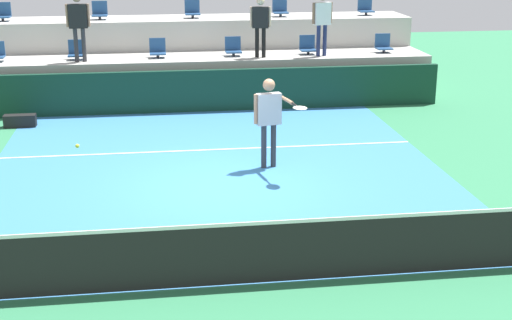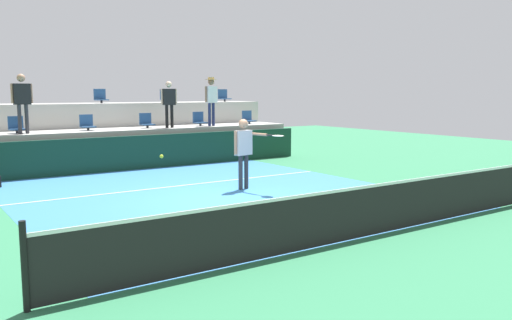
{
  "view_description": "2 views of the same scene",
  "coord_description": "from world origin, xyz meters",
  "px_view_note": "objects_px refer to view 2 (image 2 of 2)",
  "views": [
    {
      "loc": [
        -1.15,
        -12.93,
        4.64
      ],
      "look_at": [
        0.41,
        -1.84,
        1.09
      ],
      "focal_mm": 51.44,
      "sensor_mm": 36.0,
      "label": 1
    },
    {
      "loc": [
        -6.32,
        -10.27,
        2.51
      ],
      "look_at": [
        0.17,
        -0.84,
        1.03
      ],
      "focal_mm": 37.12,
      "sensor_mm": 36.0,
      "label": 2
    }
  ],
  "objects_px": {
    "tennis_ball": "(162,156)",
    "spectator_in_white": "(169,100)",
    "stadium_chair_lower_left": "(16,126)",
    "spectator_leaning_on_rail": "(22,97)",
    "stadium_chair_upper_far_right": "(224,96)",
    "stadium_chair_upper_left": "(22,98)",
    "spectator_with_hat": "(211,96)",
    "stadium_chair_upper_center": "(101,97)",
    "stadium_chair_lower_mid_right": "(146,122)",
    "stadium_chair_lower_far_right": "(248,118)",
    "tennis_player": "(244,146)",
    "stadium_chair_upper_right": "(166,97)",
    "stadium_chair_lower_mid_left": "(87,124)",
    "stadium_chair_lower_right": "(199,120)"
  },
  "relations": [
    {
      "from": "stadium_chair_upper_far_right",
      "to": "tennis_ball",
      "type": "xyz_separation_m",
      "value": [
        -7.71,
        -10.63,
        -0.95
      ]
    },
    {
      "from": "spectator_in_white",
      "to": "tennis_ball",
      "type": "relative_size",
      "value": 23.94
    },
    {
      "from": "stadium_chair_upper_center",
      "to": "stadium_chair_upper_left",
      "type": "bearing_deg",
      "value": 180.0
    },
    {
      "from": "tennis_player",
      "to": "spectator_leaning_on_rail",
      "type": "relative_size",
      "value": 1.01
    },
    {
      "from": "stadium_chair_upper_far_right",
      "to": "spectator_in_white",
      "type": "distance_m",
      "value": 4.17
    },
    {
      "from": "stadium_chair_lower_mid_right",
      "to": "stadium_chair_upper_left",
      "type": "distance_m",
      "value": 4.19
    },
    {
      "from": "stadium_chair_lower_left",
      "to": "spectator_with_hat",
      "type": "bearing_deg",
      "value": -3.3
    },
    {
      "from": "stadium_chair_upper_left",
      "to": "stadium_chair_lower_left",
      "type": "bearing_deg",
      "value": -107.13
    },
    {
      "from": "stadium_chair_lower_right",
      "to": "stadium_chair_upper_center",
      "type": "bearing_deg",
      "value": 149.94
    },
    {
      "from": "stadium_chair_lower_far_right",
      "to": "tennis_player",
      "type": "height_order",
      "value": "tennis_player"
    },
    {
      "from": "stadium_chair_lower_right",
      "to": "stadium_chair_lower_far_right",
      "type": "bearing_deg",
      "value": 0.0
    },
    {
      "from": "stadium_chair_lower_mid_left",
      "to": "stadium_chair_upper_right",
      "type": "height_order",
      "value": "stadium_chair_upper_right"
    },
    {
      "from": "stadium_chair_lower_right",
      "to": "tennis_ball",
      "type": "bearing_deg",
      "value": -122.17
    },
    {
      "from": "stadium_chair_lower_left",
      "to": "stadium_chair_upper_center",
      "type": "relative_size",
      "value": 1.0
    },
    {
      "from": "stadium_chair_upper_left",
      "to": "spectator_with_hat",
      "type": "xyz_separation_m",
      "value": [
        6.1,
        -2.18,
        0.05
      ]
    },
    {
      "from": "stadium_chair_lower_right",
      "to": "stadium_chair_upper_right",
      "type": "distance_m",
      "value": 2.05
    },
    {
      "from": "spectator_in_white",
      "to": "stadium_chair_upper_far_right",
      "type": "bearing_deg",
      "value": 31.55
    },
    {
      "from": "stadium_chair_lower_left",
      "to": "stadium_chair_upper_center",
      "type": "xyz_separation_m",
      "value": [
        3.24,
        1.8,
        0.85
      ]
    },
    {
      "from": "stadium_chair_upper_far_right",
      "to": "tennis_player",
      "type": "bearing_deg",
      "value": -117.76
    },
    {
      "from": "stadium_chair_lower_left",
      "to": "spectator_leaning_on_rail",
      "type": "distance_m",
      "value": 0.97
    },
    {
      "from": "stadium_chair_upper_left",
      "to": "spectator_with_hat",
      "type": "bearing_deg",
      "value": -19.69
    },
    {
      "from": "stadium_chair_lower_far_right",
      "to": "spectator_in_white",
      "type": "bearing_deg",
      "value": -173.91
    },
    {
      "from": "stadium_chair_lower_mid_left",
      "to": "stadium_chair_lower_right",
      "type": "relative_size",
      "value": 1.0
    },
    {
      "from": "stadium_chair_lower_mid_left",
      "to": "stadium_chair_upper_far_right",
      "type": "height_order",
      "value": "stadium_chair_upper_far_right"
    },
    {
      "from": "stadium_chair_lower_mid_left",
      "to": "stadium_chair_lower_right",
      "type": "xyz_separation_m",
      "value": [
        4.18,
        0.0,
        0.0
      ]
    },
    {
      "from": "spectator_leaning_on_rail",
      "to": "stadium_chair_lower_mid_right",
      "type": "bearing_deg",
      "value": 5.34
    },
    {
      "from": "stadium_chair_lower_mid_right",
      "to": "spectator_with_hat",
      "type": "relative_size",
      "value": 0.29
    },
    {
      "from": "stadium_chair_lower_left",
      "to": "stadium_chair_upper_far_right",
      "type": "height_order",
      "value": "stadium_chair_upper_far_right"
    },
    {
      "from": "tennis_player",
      "to": "tennis_ball",
      "type": "relative_size",
      "value": 26.78
    },
    {
      "from": "tennis_player",
      "to": "stadium_chair_lower_far_right",
      "type": "bearing_deg",
      "value": 55.58
    },
    {
      "from": "stadium_chair_lower_mid_left",
      "to": "spectator_leaning_on_rail",
      "type": "bearing_deg",
      "value": -169.29
    },
    {
      "from": "tennis_ball",
      "to": "spectator_in_white",
      "type": "bearing_deg",
      "value": 63.82
    },
    {
      "from": "stadium_chair_upper_far_right",
      "to": "spectator_leaning_on_rail",
      "type": "distance_m",
      "value": 8.65
    },
    {
      "from": "stadium_chair_upper_center",
      "to": "spectator_with_hat",
      "type": "xyz_separation_m",
      "value": [
        3.42,
        -2.18,
        0.05
      ]
    },
    {
      "from": "tennis_ball",
      "to": "stadium_chair_upper_left",
      "type": "bearing_deg",
      "value": 91.32
    },
    {
      "from": "stadium_chair_lower_far_right",
      "to": "stadium_chair_upper_right",
      "type": "bearing_deg",
      "value": 146.12
    },
    {
      "from": "stadium_chair_lower_left",
      "to": "tennis_player",
      "type": "xyz_separation_m",
      "value": [
        4.28,
        -6.22,
        -0.34
      ]
    },
    {
      "from": "spectator_leaning_on_rail",
      "to": "spectator_with_hat",
      "type": "bearing_deg",
      "value": -0.0
    },
    {
      "from": "tennis_player",
      "to": "stadium_chair_lower_mid_left",
      "type": "bearing_deg",
      "value": 108.79
    },
    {
      "from": "stadium_chair_upper_left",
      "to": "stadium_chair_upper_right",
      "type": "bearing_deg",
      "value": 0.0
    },
    {
      "from": "spectator_leaning_on_rail",
      "to": "tennis_ball",
      "type": "relative_size",
      "value": 26.39
    },
    {
      "from": "spectator_in_white",
      "to": "spectator_with_hat",
      "type": "height_order",
      "value": "spectator_with_hat"
    },
    {
      "from": "stadium_chair_upper_right",
      "to": "stadium_chair_upper_far_right",
      "type": "height_order",
      "value": "same"
    },
    {
      "from": "stadium_chair_upper_left",
      "to": "spectator_in_white",
      "type": "bearing_deg",
      "value": -26.42
    },
    {
      "from": "stadium_chair_lower_far_right",
      "to": "stadium_chair_upper_center",
      "type": "height_order",
      "value": "stadium_chair_upper_center"
    },
    {
      "from": "stadium_chair_lower_left",
      "to": "spectator_leaning_on_rail",
      "type": "relative_size",
      "value": 0.29
    },
    {
      "from": "stadium_chair_lower_left",
      "to": "stadium_chair_lower_far_right",
      "type": "distance_m",
      "value": 8.55
    },
    {
      "from": "stadium_chair_lower_mid_right",
      "to": "stadium_chair_lower_far_right",
      "type": "height_order",
      "value": "same"
    },
    {
      "from": "stadium_chair_lower_left",
      "to": "stadium_chair_lower_far_right",
      "type": "height_order",
      "value": "same"
    },
    {
      "from": "stadium_chair_lower_right",
      "to": "spectator_leaning_on_rail",
      "type": "bearing_deg",
      "value": -176.47
    }
  ]
}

